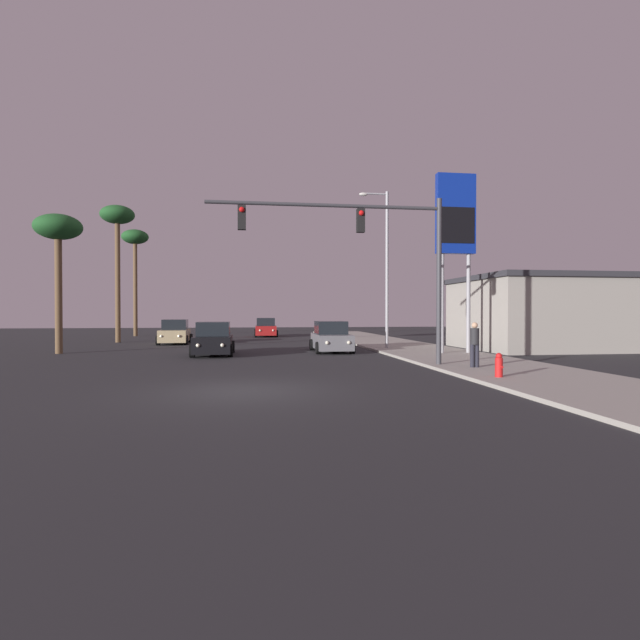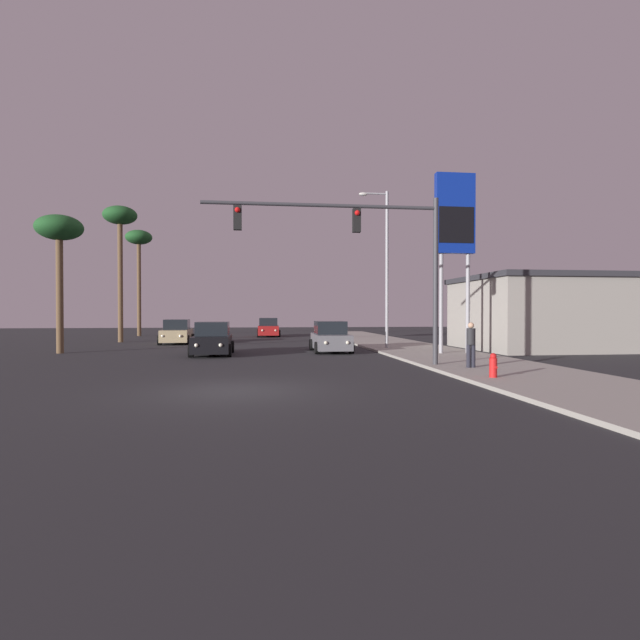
% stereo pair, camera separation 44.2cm
% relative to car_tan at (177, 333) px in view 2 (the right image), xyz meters
% --- Properties ---
extents(ground_plane, '(120.00, 120.00, 0.00)m').
position_rel_car_tan_xyz_m(ground_plane, '(4.96, -21.71, -0.76)').
color(ground_plane, '#28282B').
extents(sidewalk_right, '(5.00, 60.00, 0.12)m').
position_rel_car_tan_xyz_m(sidewalk_right, '(14.46, -11.71, -0.70)').
color(sidewalk_right, '#9E998E').
rests_on(sidewalk_right, ground).
extents(building_gas_station, '(10.30, 8.30, 4.30)m').
position_rel_car_tan_xyz_m(building_gas_station, '(22.96, -8.06, 1.40)').
color(building_gas_station, gray).
rests_on(building_gas_station, ground).
extents(car_tan, '(2.04, 4.34, 1.68)m').
position_rel_car_tan_xyz_m(car_tan, '(0.00, 0.00, 0.00)').
color(car_tan, tan).
rests_on(car_tan, ground).
extents(car_grey, '(2.04, 4.32, 1.68)m').
position_rel_car_tan_xyz_m(car_grey, '(9.54, -8.54, 0.00)').
color(car_grey, slate).
rests_on(car_grey, ground).
extents(car_black, '(2.04, 4.32, 1.68)m').
position_rel_car_tan_xyz_m(car_black, '(3.29, -9.71, 0.00)').
color(car_black, black).
rests_on(car_black, ground).
extents(car_red, '(2.04, 4.33, 1.68)m').
position_rel_car_tan_xyz_m(car_red, '(6.55, 9.64, 0.00)').
color(car_red, maroon).
rests_on(car_red, ground).
extents(traffic_light_mast, '(9.10, 0.36, 6.50)m').
position_rel_car_tan_xyz_m(traffic_light_mast, '(9.77, -16.76, 4.05)').
color(traffic_light_mast, '#38383D').
rests_on(traffic_light_mast, sidewalk_right).
extents(street_lamp, '(1.74, 0.24, 9.00)m').
position_rel_car_tan_xyz_m(street_lamp, '(12.84, -7.54, 4.36)').
color(street_lamp, '#99999E').
rests_on(street_lamp, sidewalk_right).
extents(gas_station_sign, '(2.00, 0.42, 9.00)m').
position_rel_car_tan_xyz_m(gas_station_sign, '(15.39, -11.56, 5.86)').
color(gas_station_sign, '#99999E').
rests_on(gas_station_sign, sidewalk_right).
extents(fire_hydrant, '(0.24, 0.34, 0.76)m').
position_rel_car_tan_xyz_m(fire_hydrant, '(12.90, -20.76, -0.27)').
color(fire_hydrant, red).
rests_on(fire_hydrant, sidewalk_right).
extents(pedestrian_on_sidewalk, '(0.34, 0.32, 1.67)m').
position_rel_car_tan_xyz_m(pedestrian_on_sidewalk, '(13.39, -18.01, 0.27)').
color(pedestrian_on_sidewalk, '#23232D').
rests_on(pedestrian_on_sidewalk, sidewalk_right).
extents(palm_tree_mid, '(2.40, 2.40, 9.90)m').
position_rel_car_tan_xyz_m(palm_tree_mid, '(-4.34, 2.29, 7.85)').
color(palm_tree_mid, brown).
rests_on(palm_tree_mid, ground).
extents(palm_tree_far, '(2.40, 2.40, 9.79)m').
position_rel_car_tan_xyz_m(palm_tree_far, '(-5.30, 12.29, 7.75)').
color(palm_tree_far, brown).
rests_on(palm_tree_far, ground).
extents(palm_tree_near, '(2.40, 2.40, 7.30)m').
position_rel_car_tan_xyz_m(palm_tree_near, '(-4.80, -7.71, 5.54)').
color(palm_tree_near, brown).
rests_on(palm_tree_near, ground).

